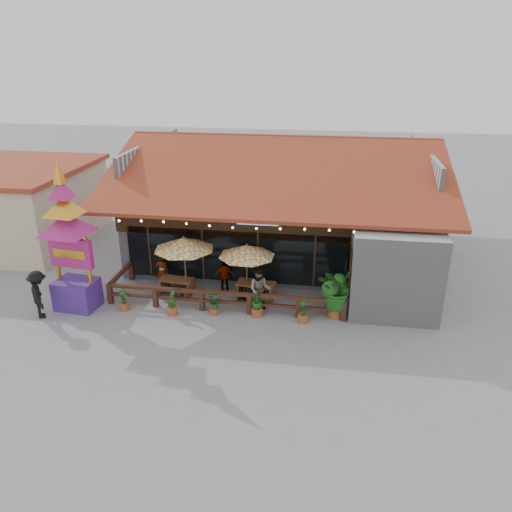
% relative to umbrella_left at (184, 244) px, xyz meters
% --- Properties ---
extents(ground, '(100.00, 100.00, 0.00)m').
position_rel_umbrella_left_xyz_m(ground, '(3.51, -0.73, -2.42)').
color(ground, gray).
rests_on(ground, ground).
extents(restaurant_building, '(15.50, 14.73, 6.09)m').
position_rel_umbrella_left_xyz_m(restaurant_building, '(3.77, 5.88, -0.22)').
color(restaurant_building, '#9E9DA2').
rests_on(restaurant_building, ground).
extents(patio_railing, '(10.00, 2.60, 0.92)m').
position_rel_umbrella_left_xyz_m(patio_railing, '(1.26, -1.00, -1.81)').
color(patio_railing, '#4C291B').
rests_on(patio_railing, ground).
extents(neighbor_building, '(8.40, 8.40, 4.22)m').
position_rel_umbrella_left_xyz_m(neighbor_building, '(-11.49, 5.27, -0.29)').
color(neighbor_building, beige).
rests_on(neighbor_building, ground).
extents(umbrella_left, '(3.09, 3.09, 2.78)m').
position_rel_umbrella_left_xyz_m(umbrella_left, '(0.00, 0.00, 0.00)').
color(umbrella_left, brown).
rests_on(umbrella_left, ground).
extents(umbrella_right, '(3.21, 3.21, 2.58)m').
position_rel_umbrella_left_xyz_m(umbrella_right, '(2.70, 0.03, -0.18)').
color(umbrella_right, brown).
rests_on(umbrella_right, ground).
extents(picnic_table_left, '(1.60, 1.41, 0.72)m').
position_rel_umbrella_left_xyz_m(picnic_table_left, '(-0.47, 0.08, -1.94)').
color(picnic_table_left, brown).
rests_on(picnic_table_left, ground).
extents(picnic_table_right, '(1.83, 1.63, 0.80)m').
position_rel_umbrella_left_xyz_m(picnic_table_right, '(3.09, 0.04, -1.89)').
color(picnic_table_right, brown).
rests_on(picnic_table_right, ground).
extents(thai_sign_tower, '(2.74, 2.74, 6.71)m').
position_rel_umbrella_left_xyz_m(thai_sign_tower, '(-4.19, -1.76, 1.12)').
color(thai_sign_tower, '#462486').
rests_on(thai_sign_tower, ground).
extents(tropical_plant, '(2.10, 2.14, 2.24)m').
position_rel_umbrella_left_xyz_m(tropical_plant, '(6.50, -0.99, -1.14)').
color(tropical_plant, brown).
rests_on(tropical_plant, ground).
extents(diner_a, '(0.61, 0.44, 1.57)m').
position_rel_umbrella_left_xyz_m(diner_a, '(-1.29, 0.60, -1.64)').
color(diner_a, '#362411').
rests_on(diner_a, ground).
extents(diner_b, '(0.90, 0.71, 1.84)m').
position_rel_umbrella_left_xyz_m(diner_b, '(3.36, -0.78, -1.51)').
color(diner_b, '#362411').
rests_on(diner_b, ground).
extents(diner_c, '(0.89, 0.47, 1.46)m').
position_rel_umbrella_left_xyz_m(diner_c, '(1.58, 0.69, -1.70)').
color(diner_c, '#362411').
rests_on(diner_c, ground).
extents(pedestrian, '(1.35, 1.49, 2.01)m').
position_rel_umbrella_left_xyz_m(pedestrian, '(-5.27, -2.74, -1.42)').
color(pedestrian, black).
rests_on(pedestrian, ground).
extents(planter_a, '(0.39, 0.39, 0.96)m').
position_rel_umbrella_left_xyz_m(planter_a, '(-2.18, -1.72, -2.02)').
color(planter_a, brown).
rests_on(planter_a, ground).
extents(planter_b, '(0.43, 0.43, 1.06)m').
position_rel_umbrella_left_xyz_m(planter_b, '(-0.11, -1.78, -1.94)').
color(planter_b, brown).
rests_on(planter_b, ground).
extents(planter_c, '(0.64, 0.59, 0.87)m').
position_rel_umbrella_left_xyz_m(planter_c, '(1.59, -1.53, -1.93)').
color(planter_c, brown).
rests_on(planter_c, ground).
extents(planter_d, '(0.55, 0.55, 1.10)m').
position_rel_umbrella_left_xyz_m(planter_d, '(3.35, -1.40, -1.89)').
color(planter_d, brown).
rests_on(planter_d, ground).
extents(planter_e, '(0.41, 0.43, 1.01)m').
position_rel_umbrella_left_xyz_m(planter_e, '(5.21, -1.61, -2.00)').
color(planter_e, brown).
rests_on(planter_e, ground).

